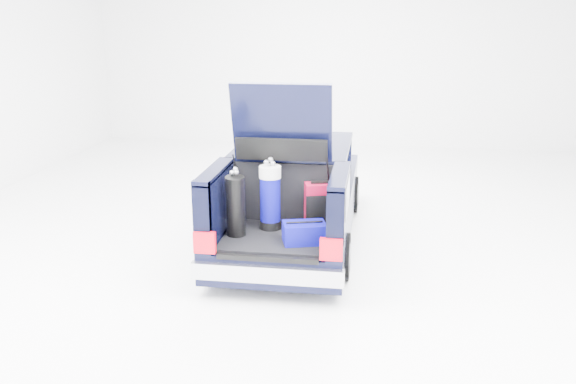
% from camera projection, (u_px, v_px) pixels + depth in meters
% --- Properties ---
extents(ground, '(14.00, 14.00, 0.00)m').
position_uv_depth(ground, '(293.00, 239.00, 9.24)').
color(ground, white).
rests_on(ground, ground).
extents(car, '(1.87, 4.65, 2.47)m').
position_uv_depth(car, '(294.00, 194.00, 9.16)').
color(car, black).
rests_on(car, ground).
extents(red_suitcase, '(0.42, 0.33, 0.62)m').
position_uv_depth(red_suitcase, '(319.00, 206.00, 7.89)').
color(red_suitcase, maroon).
rests_on(red_suitcase, car).
extents(black_golf_bag, '(0.29, 0.35, 0.87)m').
position_uv_depth(black_golf_bag, '(236.00, 206.00, 7.55)').
color(black_golf_bag, black).
rests_on(black_golf_bag, car).
extents(blue_golf_bag, '(0.34, 0.34, 0.94)m').
position_uv_depth(blue_golf_bag, '(270.00, 197.00, 7.81)').
color(blue_golf_bag, black).
rests_on(blue_golf_bag, car).
extents(blue_duffel, '(0.58, 0.46, 0.27)m').
position_uv_depth(blue_duffel, '(304.00, 233.00, 7.41)').
color(blue_duffel, '#08057E').
rests_on(blue_duffel, car).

